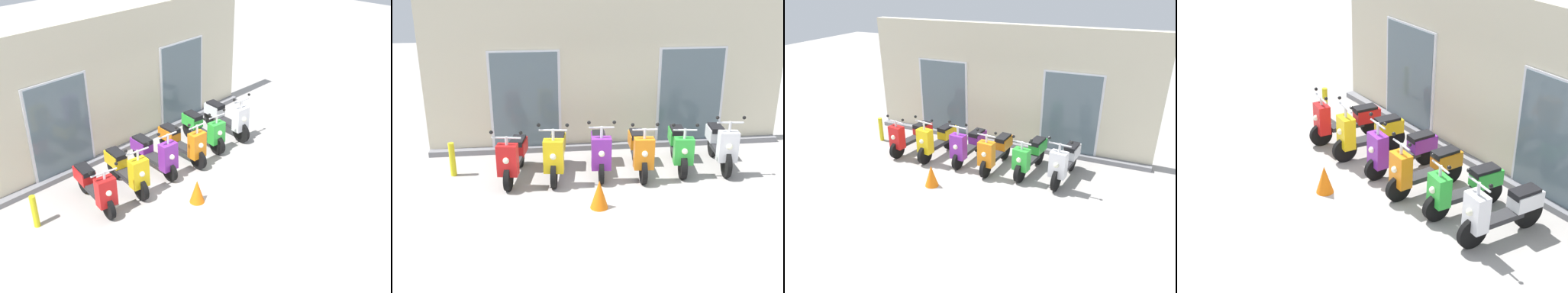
# 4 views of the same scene
# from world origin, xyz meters

# --- Properties ---
(ground_plane) EXTENTS (40.00, 40.00, 0.00)m
(ground_plane) POSITION_xyz_m (0.00, 0.00, 0.00)
(ground_plane) COLOR #A8A39E
(storefront_facade) EXTENTS (8.16, 0.50, 3.38)m
(storefront_facade) POSITION_xyz_m (0.00, 2.92, 1.63)
(storefront_facade) COLOR beige
(storefront_facade) RESTS_ON ground_plane
(scooter_red) EXTENTS (0.68, 1.60, 1.17)m
(scooter_red) POSITION_xyz_m (-2.16, 1.28, 0.46)
(scooter_red) COLOR black
(scooter_red) RESTS_ON ground_plane
(scooter_yellow) EXTENTS (0.62, 1.59, 1.28)m
(scooter_yellow) POSITION_xyz_m (-1.32, 1.26, 0.49)
(scooter_yellow) COLOR black
(scooter_yellow) RESTS_ON ground_plane
(scooter_purple) EXTENTS (0.55, 1.59, 1.27)m
(scooter_purple) POSITION_xyz_m (-0.43, 1.36, 0.48)
(scooter_purple) COLOR black
(scooter_purple) RESTS_ON ground_plane
(scooter_orange) EXTENTS (0.54, 1.63, 1.23)m
(scooter_orange) POSITION_xyz_m (0.38, 1.26, 0.48)
(scooter_orange) COLOR black
(scooter_orange) RESTS_ON ground_plane
(scooter_green) EXTENTS (0.59, 1.57, 1.14)m
(scooter_green) POSITION_xyz_m (1.25, 1.39, 0.46)
(scooter_green) COLOR black
(scooter_green) RESTS_ON ground_plane
(scooter_white) EXTENTS (0.59, 1.67, 1.27)m
(scooter_white) POSITION_xyz_m (2.13, 1.35, 0.50)
(scooter_white) COLOR black
(scooter_white) RESTS_ON ground_plane
(traffic_cone) EXTENTS (0.32, 0.32, 0.52)m
(traffic_cone) POSITION_xyz_m (-0.66, -0.17, 0.26)
(traffic_cone) COLOR orange
(traffic_cone) RESTS_ON ground_plane
(curb_bollard) EXTENTS (0.12, 0.12, 0.70)m
(curb_bollard) POSITION_xyz_m (-3.39, 1.55, 0.35)
(curb_bollard) COLOR yellow
(curb_bollard) RESTS_ON ground_plane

